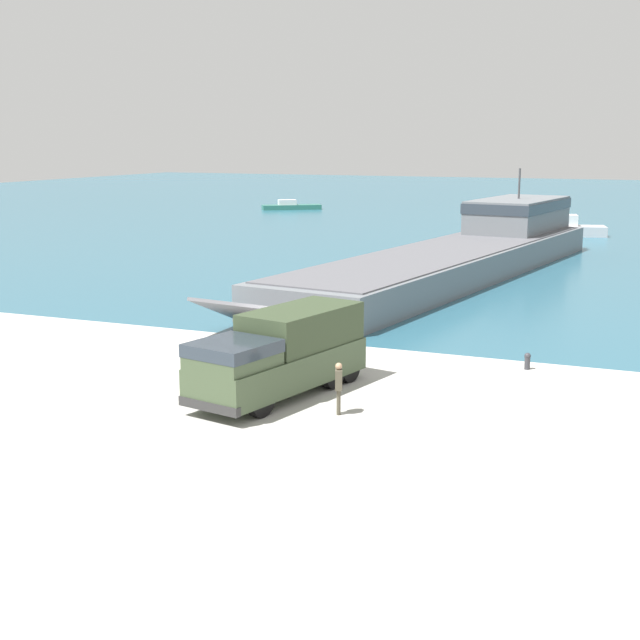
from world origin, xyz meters
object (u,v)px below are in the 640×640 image
at_px(moored_boat_c, 291,206).
at_px(moored_boat_a, 570,229).
at_px(soldier_on_ramp, 339,384).
at_px(military_truck, 280,353).
at_px(mooring_bollard, 527,360).
at_px(landing_craft, 469,249).

bearing_deg(moored_boat_c, moored_boat_a, 28.77).
relative_size(moored_boat_a, moored_boat_c, 0.92).
height_order(soldier_on_ramp, moored_boat_a, moored_boat_a).
relative_size(military_truck, soldier_on_ramp, 4.55).
bearing_deg(moored_boat_a, mooring_bollard, -8.77).
relative_size(landing_craft, military_truck, 5.39).
relative_size(soldier_on_ramp, moored_boat_a, 0.26).
relative_size(military_truck, moored_boat_c, 1.10).
bearing_deg(soldier_on_ramp, mooring_bollard, -140.94).
xyz_separation_m(landing_craft, mooring_bollard, (8.67, -26.25, -1.23)).
height_order(landing_craft, moored_boat_c, landing_craft).
height_order(landing_craft, moored_boat_a, landing_craft).
distance_m(soldier_on_ramp, moored_boat_a, 61.79).
relative_size(landing_craft, mooring_bollard, 64.23).
bearing_deg(soldier_on_ramp, moored_boat_a, -111.05).
bearing_deg(military_truck, soldier_on_ramp, 76.92).
height_order(military_truck, moored_boat_c, military_truck).
bearing_deg(soldier_on_ramp, military_truck, -46.74).
height_order(soldier_on_ramp, mooring_bollard, soldier_on_ramp).
bearing_deg(moored_boat_c, mooring_bollard, -3.58).
xyz_separation_m(military_truck, mooring_bollard, (7.72, 7.23, -1.22)).
bearing_deg(landing_craft, moored_boat_c, 135.34).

